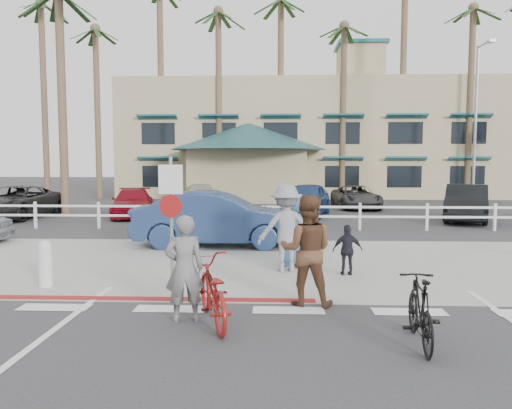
{
  "coord_description": "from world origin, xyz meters",
  "views": [
    {
      "loc": [
        -0.19,
        -7.58,
        2.51
      ],
      "look_at": [
        -0.69,
        3.98,
        1.5
      ],
      "focal_mm": 35.0,
      "sensor_mm": 36.0,
      "label": 1
    }
  ],
  "objects_px": {
    "bike_black": "(420,310)",
    "sign_post": "(171,214)",
    "bike_red": "(212,291)",
    "car_white_sedan": "(218,219)"
  },
  "relations": [
    {
      "from": "bike_black",
      "to": "sign_post",
      "type": "bearing_deg",
      "value": -32.34
    },
    {
      "from": "sign_post",
      "to": "bike_red",
      "type": "bearing_deg",
      "value": -64.28
    },
    {
      "from": "sign_post",
      "to": "bike_red",
      "type": "relative_size",
      "value": 1.48
    },
    {
      "from": "bike_red",
      "to": "car_white_sedan",
      "type": "relative_size",
      "value": 0.4
    },
    {
      "from": "bike_red",
      "to": "car_white_sedan",
      "type": "height_order",
      "value": "car_white_sedan"
    },
    {
      "from": "bike_red",
      "to": "car_white_sedan",
      "type": "xyz_separation_m",
      "value": [
        -0.74,
        7.01,
        0.29
      ]
    },
    {
      "from": "bike_black",
      "to": "car_white_sedan",
      "type": "height_order",
      "value": "car_white_sedan"
    },
    {
      "from": "car_white_sedan",
      "to": "bike_black",
      "type": "bearing_deg",
      "value": -154.45
    },
    {
      "from": "bike_black",
      "to": "car_white_sedan",
      "type": "relative_size",
      "value": 0.33
    },
    {
      "from": "sign_post",
      "to": "bike_red",
      "type": "distance_m",
      "value": 2.7
    }
  ]
}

